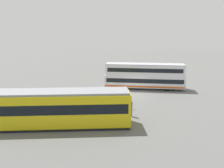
{
  "coord_description": "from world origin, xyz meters",
  "views": [
    {
      "loc": [
        4.29,
        31.18,
        8.84
      ],
      "look_at": [
        3.11,
        2.36,
        2.11
      ],
      "focal_mm": 37.29,
      "sensor_mm": 36.0,
      "label": 1
    }
  ],
  "objects_px": {
    "pedestrian_near_railing": "(118,99)",
    "pedestrian_crossing": "(131,107)",
    "double_decker_bus": "(144,76)",
    "tram_yellow": "(56,108)",
    "info_sign": "(50,96)"
  },
  "relations": [
    {
      "from": "double_decker_bus",
      "to": "pedestrian_crossing",
      "type": "bearing_deg",
      "value": 73.42
    },
    {
      "from": "double_decker_bus",
      "to": "pedestrian_near_railing",
      "type": "distance_m",
      "value": 9.9
    },
    {
      "from": "pedestrian_near_railing",
      "to": "info_sign",
      "type": "xyz_separation_m",
      "value": [
        7.73,
        0.54,
        0.56
      ]
    },
    {
      "from": "tram_yellow",
      "to": "pedestrian_crossing",
      "type": "height_order",
      "value": "tram_yellow"
    },
    {
      "from": "tram_yellow",
      "to": "pedestrian_crossing",
      "type": "relative_size",
      "value": 7.57
    },
    {
      "from": "pedestrian_crossing",
      "to": "info_sign",
      "type": "relative_size",
      "value": 0.78
    },
    {
      "from": "double_decker_bus",
      "to": "pedestrian_crossing",
      "type": "distance_m",
      "value": 12.14
    },
    {
      "from": "pedestrian_crossing",
      "to": "info_sign",
      "type": "distance_m",
      "value": 9.14
    },
    {
      "from": "pedestrian_near_railing",
      "to": "pedestrian_crossing",
      "type": "distance_m",
      "value": 3.06
    },
    {
      "from": "tram_yellow",
      "to": "pedestrian_crossing",
      "type": "xyz_separation_m",
      "value": [
        -7.22,
        -2.28,
        -0.73
      ]
    },
    {
      "from": "double_decker_bus",
      "to": "info_sign",
      "type": "relative_size",
      "value": 5.28
    },
    {
      "from": "info_sign",
      "to": "double_decker_bus",
      "type": "bearing_deg",
      "value": -142.89
    },
    {
      "from": "pedestrian_crossing",
      "to": "info_sign",
      "type": "xyz_separation_m",
      "value": [
        8.82,
        -2.32,
        0.55
      ]
    },
    {
      "from": "double_decker_bus",
      "to": "pedestrian_crossing",
      "type": "xyz_separation_m",
      "value": [
        3.45,
        11.6,
        -0.93
      ]
    },
    {
      "from": "double_decker_bus",
      "to": "info_sign",
      "type": "distance_m",
      "value": 15.4
    }
  ]
}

